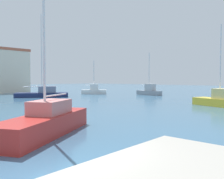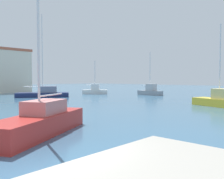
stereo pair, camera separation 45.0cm
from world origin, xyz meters
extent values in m
plane|color=#38607F|center=(15.00, 20.00, 0.00)|extent=(160.00, 160.00, 0.00)
cube|color=white|center=(26.88, 26.76, 0.37)|extent=(4.01, 4.19, 0.75)
cube|color=silver|center=(26.90, 26.73, 1.26)|extent=(1.72, 1.75, 1.03)
cylinder|color=silver|center=(26.88, 26.76, 3.31)|extent=(0.12, 0.12, 5.12)
cylinder|color=silver|center=(26.34, 27.34, 1.65)|extent=(1.10, 1.19, 0.08)
cube|color=gold|center=(21.56, 3.38, 0.38)|extent=(3.32, 5.61, 0.76)
cylinder|color=silver|center=(21.56, 3.38, 4.38)|extent=(0.12, 0.12, 7.25)
cube|color=#19234C|center=(16.60, 27.08, 0.33)|extent=(7.51, 6.42, 0.66)
cube|color=slate|center=(17.23, 26.62, 1.13)|extent=(3.18, 3.08, 0.95)
cylinder|color=silver|center=(16.60, 27.08, 6.38)|extent=(0.12, 0.12, 11.46)
cylinder|color=silver|center=(15.51, 27.88, 1.56)|extent=(2.17, 1.62, 0.08)
cube|color=gray|center=(31.30, 18.11, 0.36)|extent=(1.81, 4.66, 0.72)
cube|color=#ADB0B5|center=(31.27, 17.84, 1.29)|extent=(1.23, 1.71, 1.13)
cylinder|color=silver|center=(31.30, 18.11, 3.89)|extent=(0.12, 0.12, 6.34)
cylinder|color=silver|center=(31.40, 18.92, 1.62)|extent=(0.27, 1.59, 0.08)
cube|color=#B22823|center=(3.08, 5.30, 0.48)|extent=(6.70, 4.68, 0.97)
cube|color=#C4716E|center=(3.52, 5.54, 1.31)|extent=(2.62, 2.27, 0.68)
cylinder|color=silver|center=(3.08, 5.30, 5.95)|extent=(0.12, 0.12, 9.96)
cylinder|color=silver|center=(4.13, 5.86, 1.87)|extent=(2.09, 1.15, 0.08)
camera|label=1|loc=(-3.55, -5.02, 2.72)|focal=39.80mm
camera|label=2|loc=(-3.25, -5.35, 2.72)|focal=39.80mm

